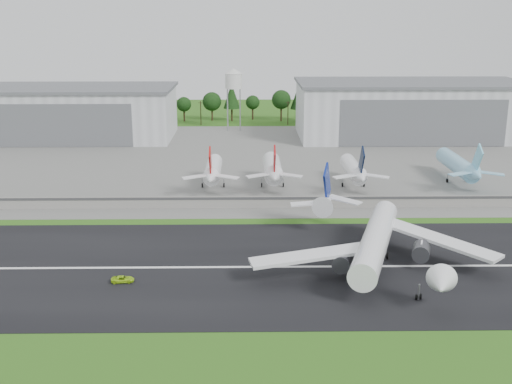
{
  "coord_description": "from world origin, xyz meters",
  "views": [
    {
      "loc": [
        1.12,
        -122.16,
        54.02
      ],
      "look_at": [
        3.5,
        40.0,
        9.0
      ],
      "focal_mm": 45.0,
      "sensor_mm": 36.0,
      "label": 1
    }
  ],
  "objects_px": {
    "parked_jet_red_b": "(273,170)",
    "main_airliner": "(376,247)",
    "parked_jet_red_a": "(213,171)",
    "parked_jet_skyblue": "(460,166)",
    "parked_jet_navy": "(355,170)",
    "ground_vehicle": "(123,279)"
  },
  "relations": [
    {
      "from": "parked_jet_red_a",
      "to": "parked_jet_navy",
      "type": "height_order",
      "value": "parked_jet_navy"
    },
    {
      "from": "main_airliner",
      "to": "parked_jet_skyblue",
      "type": "bearing_deg",
      "value": -102.7
    },
    {
      "from": "main_airliner",
      "to": "parked_jet_navy",
      "type": "relative_size",
      "value": 1.85
    },
    {
      "from": "parked_jet_red_b",
      "to": "main_airliner",
      "type": "bearing_deg",
      "value": -73.36
    },
    {
      "from": "parked_jet_red_a",
      "to": "parked_jet_skyblue",
      "type": "distance_m",
      "value": 81.19
    },
    {
      "from": "parked_jet_red_a",
      "to": "parked_jet_navy",
      "type": "relative_size",
      "value": 1.0
    },
    {
      "from": "ground_vehicle",
      "to": "parked_jet_red_b",
      "type": "distance_m",
      "value": 82.16
    },
    {
      "from": "parked_jet_skyblue",
      "to": "ground_vehicle",
      "type": "bearing_deg",
      "value": -140.42
    },
    {
      "from": "main_airliner",
      "to": "parked_jet_red_b",
      "type": "distance_m",
      "value": 69.93
    },
    {
      "from": "main_airliner",
      "to": "parked_jet_red_b",
      "type": "relative_size",
      "value": 1.85
    },
    {
      "from": "ground_vehicle",
      "to": "parked_jet_navy",
      "type": "height_order",
      "value": "parked_jet_navy"
    },
    {
      "from": "parked_jet_red_a",
      "to": "main_airliner",
      "type": "bearing_deg",
      "value": -59.63
    },
    {
      "from": "ground_vehicle",
      "to": "parked_jet_red_b",
      "type": "relative_size",
      "value": 0.15
    },
    {
      "from": "main_airliner",
      "to": "parked_jet_red_a",
      "type": "relative_size",
      "value": 1.85
    },
    {
      "from": "parked_jet_red_a",
      "to": "parked_jet_navy",
      "type": "xyz_separation_m",
      "value": [
        45.38,
        0.0,
        0.0
      ]
    },
    {
      "from": "ground_vehicle",
      "to": "main_airliner",
      "type": "bearing_deg",
      "value": -87.83
    },
    {
      "from": "ground_vehicle",
      "to": "parked_jet_red_a",
      "type": "height_order",
      "value": "parked_jet_red_a"
    },
    {
      "from": "parked_jet_navy",
      "to": "parked_jet_skyblue",
      "type": "distance_m",
      "value": 36.0
    },
    {
      "from": "main_airliner",
      "to": "parked_jet_navy",
      "type": "xyz_separation_m",
      "value": [
        6.16,
        66.93,
        0.99
      ]
    },
    {
      "from": "parked_jet_navy",
      "to": "parked_jet_skyblue",
      "type": "relative_size",
      "value": 0.84
    },
    {
      "from": "ground_vehicle",
      "to": "parked_jet_red_a",
      "type": "bearing_deg",
      "value": -17.12
    },
    {
      "from": "main_airliner",
      "to": "parked_jet_red_a",
      "type": "height_order",
      "value": "main_airliner"
    }
  ]
}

